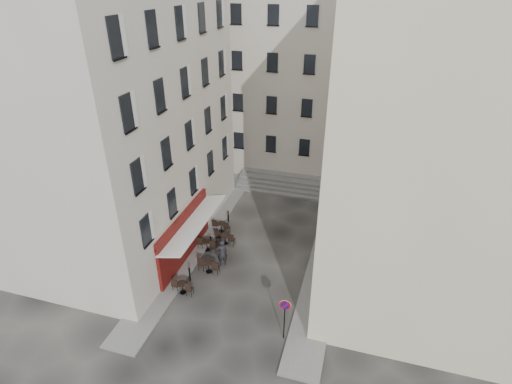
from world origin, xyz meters
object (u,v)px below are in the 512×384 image
at_px(no_parking_sign, 285,312).
at_px(bistro_table_b, 209,266).
at_px(bistro_table_a, 183,287).
at_px(pedestrian, 222,253).

bearing_deg(no_parking_sign, bistro_table_b, 143.16).
bearing_deg(bistro_table_b, bistro_table_a, -109.22).
xyz_separation_m(bistro_table_a, bistro_table_b, (0.77, 2.20, 0.04)).
bearing_deg(bistro_table_a, bistro_table_b, 70.78).
distance_m(no_parking_sign, bistro_table_b, 7.01).
distance_m(bistro_table_a, bistro_table_b, 2.33).
xyz_separation_m(bistro_table_a, pedestrian, (1.33, 3.14, 0.48)).
xyz_separation_m(no_parking_sign, bistro_table_b, (-5.73, 3.81, -1.32)).
bearing_deg(no_parking_sign, pedestrian, 134.20).
bearing_deg(bistro_table_a, pedestrian, 66.99).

